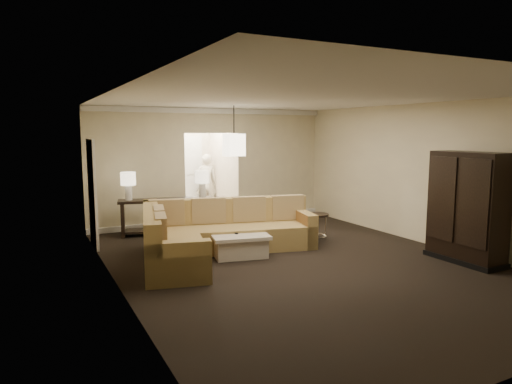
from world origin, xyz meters
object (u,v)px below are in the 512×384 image
sectional_sofa (213,234)px  person (207,180)px  armoire (467,210)px  drink_table (318,221)px  console_table (167,213)px  coffee_table (238,243)px

sectional_sofa → person: size_ratio=2.06×
armoire → drink_table: 2.84m
sectional_sofa → armoire: armoire is taller
console_table → armoire: 5.97m
sectional_sofa → person: 4.75m
sectional_sofa → armoire: size_ratio=1.94×
armoire → sectional_sofa: bearing=147.4°
coffee_table → drink_table: drink_table is taller
armoire → person: size_ratio=1.06×
armoire → person: 7.15m
coffee_table → console_table: size_ratio=0.57×
console_table → drink_table: console_table is taller
coffee_table → person: size_ratio=0.67×
drink_table → console_table: bearing=142.3°
console_table → coffee_table: bearing=-59.7°
coffee_table → person: 4.79m
armoire → drink_table: size_ratio=3.35×
sectional_sofa → person: person is taller
armoire → drink_table: (-1.40, 2.42, -0.51)m
drink_table → armoire: bearing=-60.0°
person → sectional_sofa: bearing=90.5°
armoire → person: bearing=107.4°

